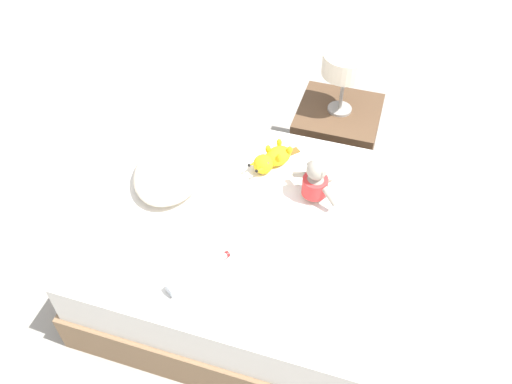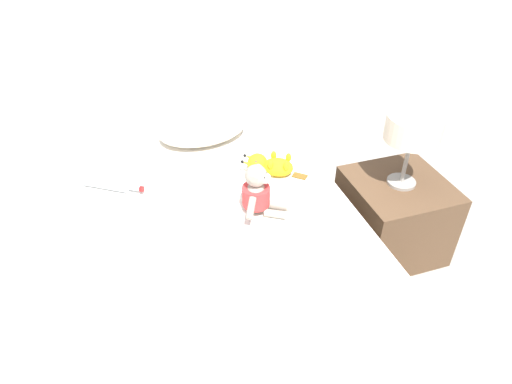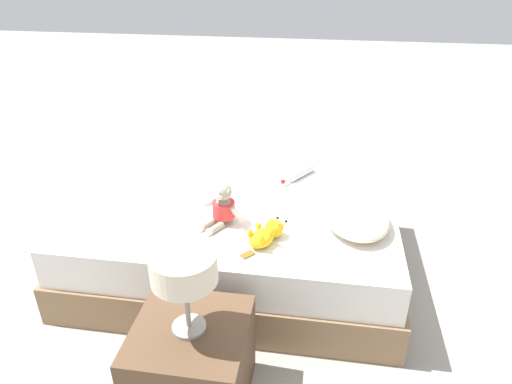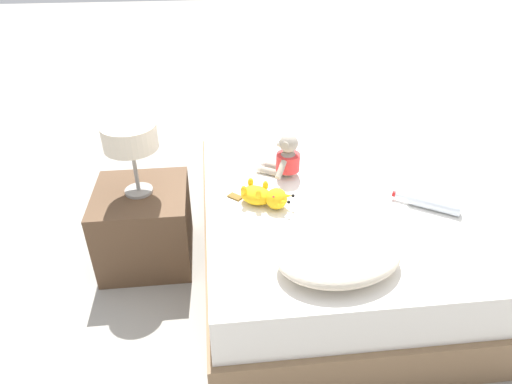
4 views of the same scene
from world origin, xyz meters
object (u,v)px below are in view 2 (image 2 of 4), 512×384
Objects in this scene: plush_monkey at (258,193)px; glass_bottle at (107,183)px; bed at (212,255)px; nightstand at (393,216)px; bedside_lamp at (413,130)px; plush_yellow_creature at (269,165)px; pillow at (202,128)px.

plush_monkey reaches higher than glass_bottle.
bed reaches higher than nightstand.
glass_bottle is at bearing 165.58° from bedside_lamp.
plush_monkey is at bearing -8.01° from bed.
plush_monkey is 0.77m from bedside_lamp.
bedside_lamp reaches higher than bed.
plush_monkey is at bearing -178.11° from bedside_lamp.
pillow is at bearing 117.13° from plush_yellow_creature.
pillow reaches higher than bed.
plush_yellow_creature is 0.65× the size of nightstand.
nightstand is (1.38, -0.35, -0.28)m from glass_bottle.
pillow is (0.13, 0.68, 0.29)m from bed.
pillow is 0.72m from plush_monkey.
bed is 7.23× the size of plush_monkey.
plush_yellow_creature is 0.72m from nightstand.
plush_yellow_creature is (0.36, 0.23, 0.28)m from bed.
bed is 4.00× the size of nightstand.
plush_monkey is (0.22, -0.03, 0.33)m from bed.
glass_bottle is at bearing 165.58° from nightstand.
bed is at bearing 179.64° from bedside_lamp.
bed is 1.09m from bedside_lamp.
glass_bottle reaches higher than nightstand.
plush_yellow_creature is 0.69m from bedside_lamp.
nightstand is (0.84, -0.69, -0.31)m from pillow.
glass_bottle is 1.44m from bedside_lamp.
pillow is 1.14× the size of nightstand.
bedside_lamp reaches higher than nightstand.
pillow is at bearing 79.02° from bed.
bed is at bearing -147.68° from plush_yellow_creature.
nightstand is at bearing -0.36° from bed.
bed is at bearing 171.99° from plush_monkey.
bed is 0.40m from plush_monkey.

